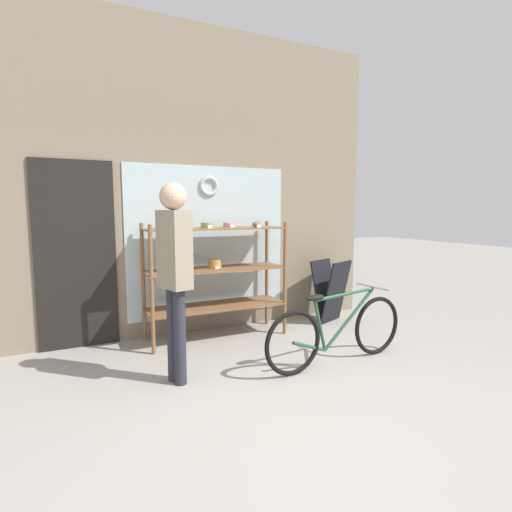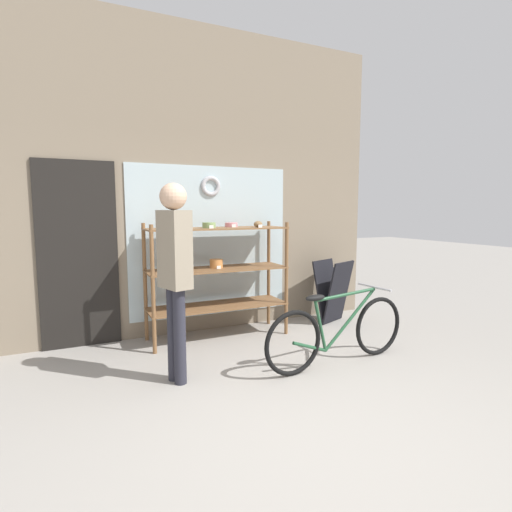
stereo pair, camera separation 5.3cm
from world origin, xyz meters
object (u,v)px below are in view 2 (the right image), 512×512
(sandwich_board, at_px, (333,291))
(pedestrian, at_px, (175,265))
(bicycle, at_px, (338,331))
(display_case, at_px, (218,268))

(sandwich_board, bearing_deg, pedestrian, 180.00)
(pedestrian, bearing_deg, bicycle, -117.20)
(sandwich_board, height_order, pedestrian, pedestrian)
(pedestrian, bearing_deg, display_case, -53.06)
(bicycle, distance_m, sandwich_board, 1.56)
(sandwich_board, relative_size, pedestrian, 0.48)
(display_case, relative_size, sandwich_board, 1.97)
(display_case, height_order, sandwich_board, display_case)
(display_case, xyz_separation_m, pedestrian, (-0.77, -1.05, 0.21))
(bicycle, distance_m, pedestrian, 1.75)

